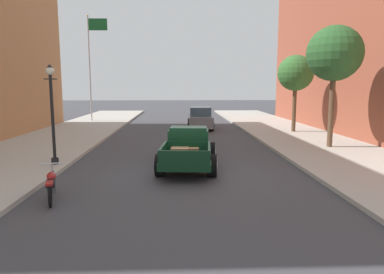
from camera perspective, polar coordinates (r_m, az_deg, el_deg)
ground_plane at (r=12.86m, az=-1.43°, el=-5.99°), size 140.00×140.00×0.00m
sidewalk_right at (r=14.84m, az=27.93°, el=-4.73°), size 5.50×64.00×0.15m
hotrod_truck_dark_green at (r=13.86m, az=-0.58°, el=-1.75°), size 2.45×5.04×1.58m
motorcycle_parked at (r=10.67m, az=-21.97°, el=-7.12°), size 0.81×2.05×0.93m
car_background_grey at (r=26.36m, az=1.35°, el=3.02°), size 1.95×4.34×1.65m
street_lamp_near at (r=14.48m, az=-21.87°, el=4.59°), size 0.50×0.32×3.85m
flagpole at (r=32.66m, az=-16.02°, el=12.50°), size 1.74×0.16×9.16m
street_tree_nearest at (r=18.80m, az=22.21°, el=12.40°), size 2.69×2.69×5.95m
street_tree_second at (r=24.50m, az=16.54°, el=9.90°), size 2.36×2.36×5.09m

